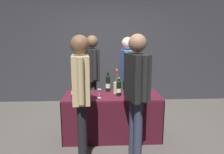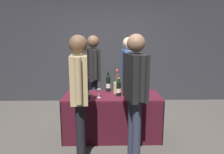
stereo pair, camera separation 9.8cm
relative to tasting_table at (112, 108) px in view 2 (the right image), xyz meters
The scene contains 17 objects.
ground_plane 0.50m from the tasting_table, ahead, with size 12.00×12.00×0.00m, color #514C47.
back_partition 2.34m from the tasting_table, 90.00° to the left, with size 7.00×0.12×3.15m, color #2D2D33.
tasting_table is the anchor object (origin of this frame).
featured_wine_bottle 0.57m from the tasting_table, 149.33° to the right, with size 0.07×0.07×0.34m.
display_bottle_0 0.64m from the tasting_table, 18.78° to the left, with size 0.07×0.07×0.34m.
display_bottle_1 0.44m from the tasting_table, 105.19° to the left, with size 0.08×0.08×0.34m.
display_bottle_2 0.65m from the tasting_table, ahead, with size 0.08×0.08×0.34m.
display_bottle_3 0.63m from the tasting_table, 27.52° to the right, with size 0.08×0.08×0.34m.
display_bottle_4 0.72m from the tasting_table, 169.10° to the right, with size 0.07×0.07×0.30m.
display_bottle_5 0.38m from the tasting_table, 28.87° to the right, with size 0.08×0.08×0.30m.
display_bottle_6 0.49m from the tasting_table, 28.01° to the right, with size 0.08×0.08×0.32m.
wine_glass_near_vendor 0.42m from the tasting_table, 143.63° to the right, with size 0.06×0.06×0.14m.
flower_vase 0.37m from the tasting_table, 51.90° to the left, with size 0.10×0.10×0.42m.
vendor_presenter 0.93m from the tasting_table, 116.74° to the left, with size 0.29×0.59×1.70m.
vendor_assistant 0.92m from the tasting_table, 64.70° to the left, with size 0.26×0.57×1.66m.
taster_foreground_right 0.98m from the tasting_table, 120.98° to the right, with size 0.25×0.56×1.69m.
taster_foreground_left 0.89m from the tasting_table, 66.11° to the right, with size 0.30×0.60×1.71m.
Camera 2 is at (-0.07, -3.30, 1.67)m, focal length 33.30 mm.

